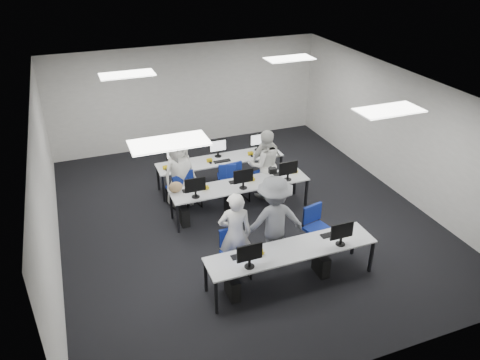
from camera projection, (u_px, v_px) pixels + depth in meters
name	position (u px, v px, depth m)	size (l,w,h in m)	color
room	(244.00, 157.00, 10.05)	(9.00, 9.02, 3.00)	black
ceiling_panels	(244.00, 90.00, 9.34)	(5.20, 4.60, 0.02)	white
desk_front	(292.00, 252.00, 8.47)	(3.20, 0.70, 0.73)	silver
desk_mid	(240.00, 186.00, 10.60)	(3.20, 0.70, 0.73)	silver
desk_back	(220.00, 161.00, 11.75)	(3.20, 0.70, 0.73)	silver
equipment_front	(282.00, 269.00, 8.55)	(2.51, 0.41, 1.19)	#0D1BA9
equipment_mid	(233.00, 200.00, 10.68)	(2.91, 0.41, 1.19)	white
equipment_back	(227.00, 171.00, 11.98)	(2.91, 0.41, 1.19)	white
chair_0	(235.00, 262.00, 8.80)	(0.51, 0.55, 0.96)	navy
chair_1	(317.00, 237.00, 9.50)	(0.58, 0.61, 0.97)	navy
chair_2	(190.00, 196.00, 11.04)	(0.51, 0.54, 0.85)	navy
chair_3	(237.00, 189.00, 11.29)	(0.50, 0.54, 0.92)	navy
chair_4	(271.00, 183.00, 11.61)	(0.53, 0.56, 0.84)	navy
chair_5	(178.00, 194.00, 11.09)	(0.52, 0.55, 0.86)	navy
chair_6	(227.00, 184.00, 11.52)	(0.55, 0.58, 0.91)	navy
chair_7	(264.00, 179.00, 11.80)	(0.48, 0.50, 0.82)	navy
handbag	(176.00, 187.00, 10.21)	(0.31, 0.20, 0.25)	#9C7850
student_0	(235.00, 234.00, 8.64)	(0.63, 0.41, 1.73)	beige
student_1	(265.00, 164.00, 11.21)	(0.83, 0.64, 1.70)	beige
student_2	(179.00, 173.00, 10.82)	(0.83, 0.54, 1.70)	beige
student_3	(266.00, 160.00, 11.56)	(0.92, 0.38, 1.57)	beige
photographer	(274.00, 221.00, 8.91)	(1.20, 0.69, 1.85)	slate
dslr_camera	(273.00, 171.00, 8.60)	(0.14, 0.18, 0.10)	black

